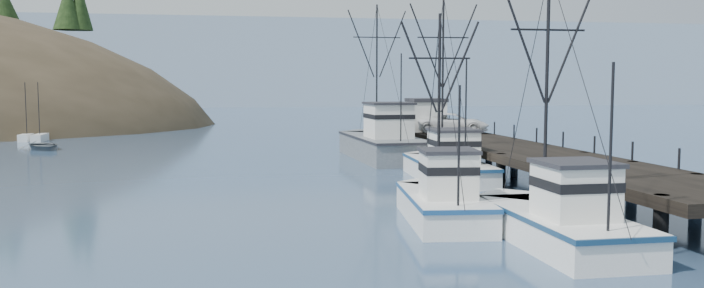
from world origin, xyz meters
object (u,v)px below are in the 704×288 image
Objects in this scene: trawler_near at (555,222)px; motorboat at (43,150)px; trawler_far at (446,166)px; pier_shed at (426,115)px; trawler_mid at (442,202)px; pickup_truck at (453,123)px; work_vessel at (381,143)px; pier at (509,150)px.

motorboat is (-28.98, 42.97, -0.82)m from trawler_near.
pier_shed is at bearing 78.40° from trawler_far.
trawler_mid is 1.63× the size of pickup_truck.
pickup_truck is at bearing 0.85° from work_vessel.
work_vessel is 31.74m from motorboat.
pier is 4.63× the size of trawler_mid.
pickup_truck is (4.76, 12.73, 1.99)m from trawler_far.
pier is at bearing 72.02° from trawler_near.
pier is 14.30m from pier_shed.
pickup_truck reaches higher than pier.
pier is 4.77m from trawler_far.
pier is at bearing -63.00° from work_vessel.
trawler_near is 30.95m from pickup_truck.
trawler_far is at bearing 85.41° from trawler_near.
pier is at bearing 11.63° from trawler_far.
trawler_mid is at bearing -108.91° from trawler_far.
trawler_mid is 2.97× the size of pier_shed.
pickup_truck is at bearing -54.42° from pier_shed.
pickup_truck is at bearing 89.19° from pier.
pier is 13.75× the size of pier_shed.
trawler_near is at bearing -97.86° from pier_shed.
trawler_near is 5.70m from trawler_mid.
work_vessel is 5.53m from pier_shed.
pickup_truck is (9.09, 25.37, 1.99)m from trawler_mid.
trawler_far reaches higher than motorboat.
pickup_truck is at bearing 78.49° from trawler_near.
pier_shed is (4.50, 32.59, 2.60)m from trawler_near.
pier is 42.73m from motorboat.
trawler_near is 3.36× the size of pier_shed.
trawler_mid is at bearing 120.87° from trawler_near.
trawler_near reaches higher than pier.
trawler_near is 30.17m from work_vessel.
trawler_near reaches higher than motorboat.
trawler_near is at bearing -171.19° from pickup_truck.
pier is at bearing -61.98° from motorboat.
pier is at bearing 56.71° from trawler_mid.
trawler_far is 3.73× the size of pier_shed.
pier is at bearing -83.93° from pier_shed.
trawler_mid is at bearing -96.69° from work_vessel.
trawler_near is 1.13× the size of trawler_mid.
trawler_far is at bearing -83.82° from work_vessel.
trawler_far reaches higher than trawler_mid.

